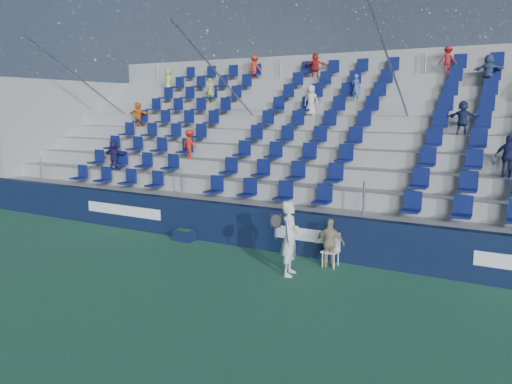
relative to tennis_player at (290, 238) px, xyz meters
The scene contains 7 objects.
ground 2.56m from the tennis_player, 141.61° to the right, with size 70.00×70.00×0.00m, color #2F6F4B.
sponsor_wall 2.52m from the tennis_player, 138.30° to the left, with size 24.00×0.32×1.20m.
grandstand 7.12m from the tennis_player, 105.49° to the left, with size 24.00×8.17×6.63m.
tennis_player is the anchor object (origin of this frame).
line_judge_chair 1.39m from the tennis_player, 61.11° to the left, with size 0.41×0.42×0.87m.
line_judge 1.23m from the tennis_player, 57.88° to the left, with size 0.74×0.31×1.26m, color tan.
ball_bin 4.39m from the tennis_player, 163.00° to the left, with size 0.63×0.43×0.35m.
Camera 1 is at (6.85, -9.00, 4.00)m, focal length 35.00 mm.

